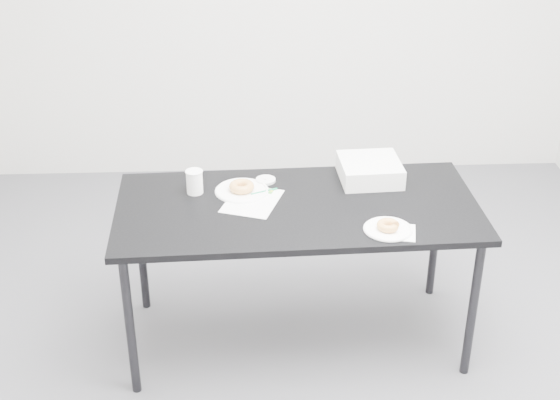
{
  "coord_description": "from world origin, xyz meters",
  "views": [
    {
      "loc": [
        -0.25,
        -3.02,
        2.45
      ],
      "look_at": [
        -0.1,
        0.02,
        0.81
      ],
      "focal_mm": 50.0,
      "sensor_mm": 36.0,
      "label": 1
    }
  ],
  "objects_px": {
    "bakery_box": "(370,170)",
    "donut_near": "(388,225)",
    "pen": "(264,191)",
    "plate_far": "(242,191)",
    "donut_far": "(242,187)",
    "coffee_cup": "(195,182)",
    "scorecard": "(252,201)",
    "plate_near": "(388,229)",
    "table": "(297,216)"
  },
  "relations": [
    {
      "from": "plate_far",
      "to": "bakery_box",
      "type": "height_order",
      "value": "bakery_box"
    },
    {
      "from": "donut_near",
      "to": "coffee_cup",
      "type": "distance_m",
      "value": 0.93
    },
    {
      "from": "pen",
      "to": "plate_far",
      "type": "height_order",
      "value": "pen"
    },
    {
      "from": "donut_far",
      "to": "coffee_cup",
      "type": "distance_m",
      "value": 0.22
    },
    {
      "from": "table",
      "to": "bakery_box",
      "type": "xyz_separation_m",
      "value": [
        0.37,
        0.25,
        0.1
      ]
    },
    {
      "from": "plate_near",
      "to": "donut_near",
      "type": "distance_m",
      "value": 0.02
    },
    {
      "from": "bakery_box",
      "to": "donut_near",
      "type": "bearing_deg",
      "value": -92.29
    },
    {
      "from": "pen",
      "to": "bakery_box",
      "type": "bearing_deg",
      "value": -10.31
    },
    {
      "from": "pen",
      "to": "donut_near",
      "type": "xyz_separation_m",
      "value": [
        0.52,
        -0.37,
        0.02
      ]
    },
    {
      "from": "plate_near",
      "to": "bakery_box",
      "type": "xyz_separation_m",
      "value": [
        -0.01,
        0.49,
        0.04
      ]
    },
    {
      "from": "pen",
      "to": "plate_near",
      "type": "xyz_separation_m",
      "value": [
        0.52,
        -0.37,
        -0.0
      ]
    },
    {
      "from": "plate_near",
      "to": "bakery_box",
      "type": "bearing_deg",
      "value": 90.79
    },
    {
      "from": "pen",
      "to": "bakery_box",
      "type": "distance_m",
      "value": 0.53
    },
    {
      "from": "scorecard",
      "to": "plate_near",
      "type": "relative_size",
      "value": 1.37
    },
    {
      "from": "scorecard",
      "to": "plate_far",
      "type": "distance_m",
      "value": 0.11
    },
    {
      "from": "donut_far",
      "to": "donut_near",
      "type": "bearing_deg",
      "value": -31.91
    },
    {
      "from": "plate_near",
      "to": "scorecard",
      "type": "bearing_deg",
      "value": 153.35
    },
    {
      "from": "donut_near",
      "to": "plate_far",
      "type": "height_order",
      "value": "donut_near"
    },
    {
      "from": "bakery_box",
      "to": "coffee_cup",
      "type": "bearing_deg",
      "value": -175.98
    },
    {
      "from": "donut_far",
      "to": "plate_near",
      "type": "bearing_deg",
      "value": -31.91
    },
    {
      "from": "plate_far",
      "to": "bakery_box",
      "type": "distance_m",
      "value": 0.63
    },
    {
      "from": "plate_far",
      "to": "donut_near",
      "type": "bearing_deg",
      "value": -31.91
    },
    {
      "from": "plate_near",
      "to": "donut_near",
      "type": "relative_size",
      "value": 2.13
    },
    {
      "from": "table",
      "to": "scorecard",
      "type": "distance_m",
      "value": 0.22
    },
    {
      "from": "plate_near",
      "to": "plate_far",
      "type": "distance_m",
      "value": 0.74
    },
    {
      "from": "coffee_cup",
      "to": "scorecard",
      "type": "bearing_deg",
      "value": -20.23
    },
    {
      "from": "plate_near",
      "to": "coffee_cup",
      "type": "relative_size",
      "value": 1.84
    },
    {
      "from": "bakery_box",
      "to": "plate_far",
      "type": "bearing_deg",
      "value": -173.63
    },
    {
      "from": "plate_near",
      "to": "donut_far",
      "type": "height_order",
      "value": "donut_far"
    },
    {
      "from": "donut_near",
      "to": "coffee_cup",
      "type": "xyz_separation_m",
      "value": [
        -0.84,
        0.39,
        0.03
      ]
    },
    {
      "from": "scorecard",
      "to": "bakery_box",
      "type": "relative_size",
      "value": 1.01
    },
    {
      "from": "coffee_cup",
      "to": "bakery_box",
      "type": "distance_m",
      "value": 0.84
    },
    {
      "from": "scorecard",
      "to": "pen",
      "type": "xyz_separation_m",
      "value": [
        0.06,
        0.08,
        0.01
      ]
    },
    {
      "from": "table",
      "to": "scorecard",
      "type": "height_order",
      "value": "scorecard"
    },
    {
      "from": "donut_far",
      "to": "coffee_cup",
      "type": "height_order",
      "value": "coffee_cup"
    },
    {
      "from": "bakery_box",
      "to": "plate_near",
      "type": "bearing_deg",
      "value": -92.29
    },
    {
      "from": "donut_far",
      "to": "bakery_box",
      "type": "height_order",
      "value": "bakery_box"
    },
    {
      "from": "plate_far",
      "to": "donut_far",
      "type": "xyz_separation_m",
      "value": [
        0.0,
        0.0,
        0.02
      ]
    },
    {
      "from": "coffee_cup",
      "to": "bakery_box",
      "type": "height_order",
      "value": "coffee_cup"
    },
    {
      "from": "bakery_box",
      "to": "scorecard",
      "type": "bearing_deg",
      "value": -163.61
    },
    {
      "from": "donut_near",
      "to": "plate_far",
      "type": "xyz_separation_m",
      "value": [
        -0.62,
        0.39,
        -0.02
      ]
    },
    {
      "from": "donut_near",
      "to": "donut_far",
      "type": "height_order",
      "value": "donut_far"
    },
    {
      "from": "scorecard",
      "to": "bakery_box",
      "type": "bearing_deg",
      "value": 39.04
    },
    {
      "from": "table",
      "to": "donut_far",
      "type": "xyz_separation_m",
      "value": [
        -0.25,
        0.14,
        0.08
      ]
    },
    {
      "from": "pen",
      "to": "donut_far",
      "type": "relative_size",
      "value": 1.13
    },
    {
      "from": "pen",
      "to": "plate_near",
      "type": "height_order",
      "value": "pen"
    },
    {
      "from": "scorecard",
      "to": "table",
      "type": "bearing_deg",
      "value": 7.29
    },
    {
      "from": "scorecard",
      "to": "coffee_cup",
      "type": "bearing_deg",
      "value": 179.35
    },
    {
      "from": "coffee_cup",
      "to": "bakery_box",
      "type": "bearing_deg",
      "value": 7.09
    },
    {
      "from": "pen",
      "to": "plate_far",
      "type": "relative_size",
      "value": 0.53
    }
  ]
}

